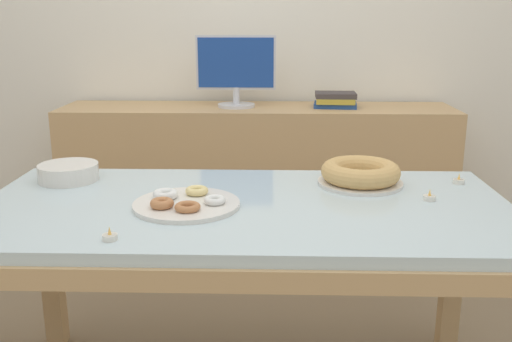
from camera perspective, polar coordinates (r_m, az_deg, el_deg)
wall_back at (r=3.36m, az=0.25°, el=15.28°), size 8.00×0.10×2.60m
dining_table at (r=1.82m, az=-1.12°, el=-5.90°), size 1.70×0.84×0.73m
sideboard at (r=3.18m, az=0.09°, el=-0.91°), size 2.12×0.44×0.82m
computer_monitor at (r=3.08m, az=-2.02°, el=9.92°), size 0.42×0.20×0.38m
book_stack at (r=3.11m, az=7.94°, el=7.06°), size 0.24×0.19×0.08m
cake_chocolate_round at (r=2.01m, az=10.40°, el=-0.25°), size 0.29×0.29×0.08m
pastry_platter at (r=1.77m, az=-7.08°, el=-3.17°), size 0.33×0.33×0.04m
plate_stack at (r=2.13m, az=-18.24°, el=-0.12°), size 0.21×0.21×0.06m
tealight_near_cakes at (r=2.11m, az=19.61°, el=-0.94°), size 0.04×0.04×0.04m
tealight_left_edge at (r=1.89m, az=16.95°, el=-2.53°), size 0.04×0.04×0.04m
tealight_near_front at (r=1.54m, az=-14.40°, el=-6.36°), size 0.04×0.04×0.04m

